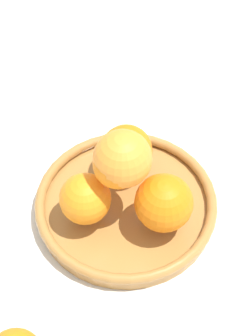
% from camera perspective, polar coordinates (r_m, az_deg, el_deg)
% --- Properties ---
extents(ground_plane, '(4.00, 4.00, 0.00)m').
position_cam_1_polar(ground_plane, '(0.87, 0.00, -4.37)').
color(ground_plane, silver).
extents(fruit_bowl, '(0.28, 0.28, 0.03)m').
position_cam_1_polar(fruit_bowl, '(0.86, 0.00, -3.74)').
color(fruit_bowl, '#A57238').
rests_on(fruit_bowl, ground_plane).
extents(orange_pile, '(0.18, 0.19, 0.15)m').
position_cam_1_polar(orange_pile, '(0.79, 0.04, -0.75)').
color(orange_pile, orange).
rests_on(orange_pile, fruit_bowl).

